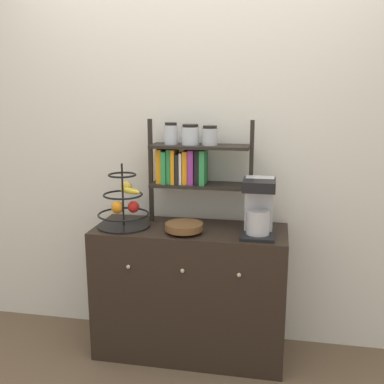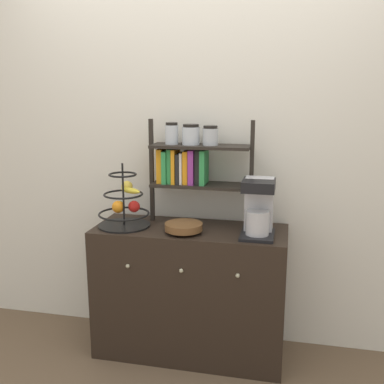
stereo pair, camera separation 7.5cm
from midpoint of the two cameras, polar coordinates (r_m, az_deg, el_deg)
ground_plane at (r=2.87m, az=-0.47°, el=-21.73°), size 12.00×12.00×0.00m
wall_back at (r=2.87m, az=1.69°, el=6.19°), size 7.00×0.05×2.60m
sideboard at (r=2.86m, az=0.54°, el=-12.47°), size 1.16×0.47×0.82m
coffee_maker at (r=2.58m, az=9.27°, el=-1.89°), size 0.19×0.25×0.33m
fruit_stand at (r=2.76m, az=-7.83°, el=-1.78°), size 0.32×0.32×0.39m
wooden_bowl at (r=2.62m, az=-0.24°, el=-4.49°), size 0.22×0.22×0.06m
shelf_hutch at (r=2.74m, az=0.54°, el=4.03°), size 0.65×0.20×0.64m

